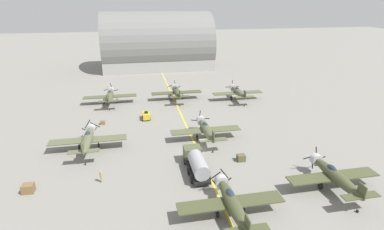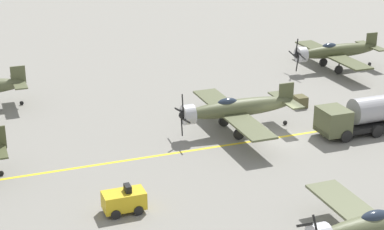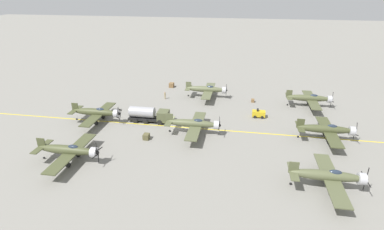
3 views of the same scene
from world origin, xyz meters
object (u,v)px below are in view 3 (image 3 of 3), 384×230
(airplane_far_center, at_px, (327,129))
(airplane_mid_left, at_px, (207,89))
(supply_crate_mid_lane, at_px, (172,85))
(airplane_mid_center, at_px, (194,124))
(ground_crew_walking, at_px, (165,95))
(fuel_tanker, at_px, (149,114))
(supply_crate_outboard, at_px, (253,101))
(airplane_far_left, at_px, (310,98))
(airplane_near_center, at_px, (97,112))
(supply_crate_by_tanker, at_px, (146,137))
(tow_tractor, at_px, (259,114))
(airplane_far_right, at_px, (329,176))
(airplane_near_right, at_px, (69,150))

(airplane_far_center, relative_size, airplane_mid_left, 1.00)
(airplane_mid_left, relative_size, supply_crate_mid_lane, 8.68)
(airplane_mid_center, bearing_deg, ground_crew_walking, -136.63)
(fuel_tanker, height_order, supply_crate_outboard, fuel_tanker)
(airplane_far_left, height_order, airplane_near_center, airplane_far_left)
(airplane_near_center, xyz_separation_m, supply_crate_by_tanker, (5.39, 11.68, -1.51))
(fuel_tanker, xyz_separation_m, ground_crew_walking, (-12.84, -0.10, -0.54))
(tow_tractor, bearing_deg, airplane_mid_left, -129.63)
(airplane_far_center, distance_m, fuel_tanker, 32.72)
(airplane_far_left, height_order, supply_crate_outboard, airplane_far_left)
(airplane_mid_left, bearing_deg, airplane_far_left, 76.79)
(airplane_far_center, relative_size, tow_tractor, 4.62)
(airplane_near_center, distance_m, supply_crate_by_tanker, 12.95)
(supply_crate_mid_lane, bearing_deg, airplane_far_center, 54.40)
(airplane_far_right, height_order, ground_crew_walking, airplane_far_right)
(fuel_tanker, xyz_separation_m, tow_tractor, (-5.78, 21.41, -0.72))
(airplane_near_right, distance_m, fuel_tanker, 17.83)
(airplane_far_right, distance_m, supply_crate_outboard, 32.17)
(ground_crew_walking, relative_size, supply_crate_by_tanker, 1.48)
(airplane_mid_center, distance_m, airplane_near_center, 19.70)
(tow_tractor, height_order, supply_crate_outboard, tow_tractor)
(airplane_near_right, distance_m, tow_tractor, 36.29)
(airplane_far_left, height_order, supply_crate_by_tanker, airplane_far_left)
(airplane_far_right, xyz_separation_m, supply_crate_outboard, (-30.78, -9.22, -1.65))
(airplane_mid_left, relative_size, airplane_far_left, 1.00)
(airplane_far_left, bearing_deg, tow_tractor, -42.79)
(ground_crew_walking, bearing_deg, airplane_near_center, -33.96)
(airplane_mid_left, relative_size, airplane_mid_center, 1.00)
(airplane_near_right, distance_m, supply_crate_outboard, 41.30)
(airplane_far_left, bearing_deg, airplane_mid_center, -40.31)
(airplane_far_right, height_order, supply_crate_mid_lane, airplane_far_right)
(airplane_far_center, relative_size, supply_crate_by_tanker, 10.00)
(airplane_far_center, distance_m, airplane_near_center, 42.62)
(airplane_far_center, height_order, airplane_near_right, airplane_near_right)
(airplane_far_right, bearing_deg, airplane_mid_center, -138.75)
(airplane_far_right, height_order, airplane_far_left, airplane_far_right)
(airplane_near_right, height_order, airplane_far_left, airplane_near_right)
(ground_crew_walking, bearing_deg, airplane_far_center, 65.44)
(supply_crate_mid_lane, bearing_deg, fuel_tanker, 1.58)
(airplane_mid_center, xyz_separation_m, fuel_tanker, (-3.76, -9.63, -0.50))
(airplane_far_right, xyz_separation_m, supply_crate_by_tanker, (-9.28, -27.89, -1.51))
(airplane_far_right, bearing_deg, tow_tractor, -176.04)
(tow_tractor, xyz_separation_m, supply_crate_by_tanker, (13.00, -19.71, -0.29))
(airplane_far_right, xyz_separation_m, ground_crew_walking, (-29.34, -29.69, -1.04))
(airplane_near_center, xyz_separation_m, supply_crate_outboard, (-16.11, 30.36, -1.65))
(ground_crew_walking, xyz_separation_m, supply_crate_mid_lane, (-8.83, -0.50, -0.39))
(supply_crate_outboard, bearing_deg, airplane_far_left, 85.94)
(fuel_tanker, distance_m, ground_crew_walking, 12.85)
(airplane_near_right, bearing_deg, airplane_far_right, 83.97)
(airplane_far_center, distance_m, supply_crate_mid_lane, 40.91)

